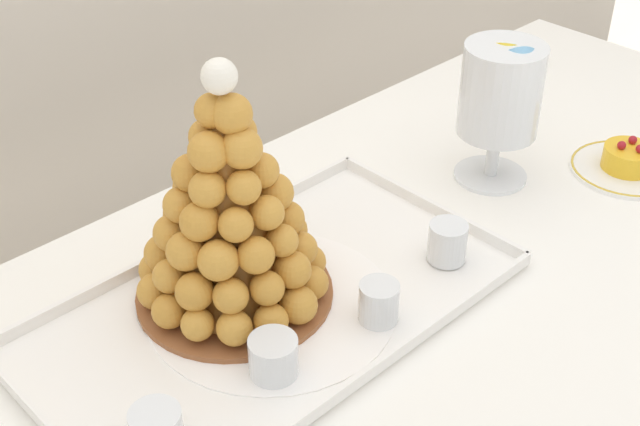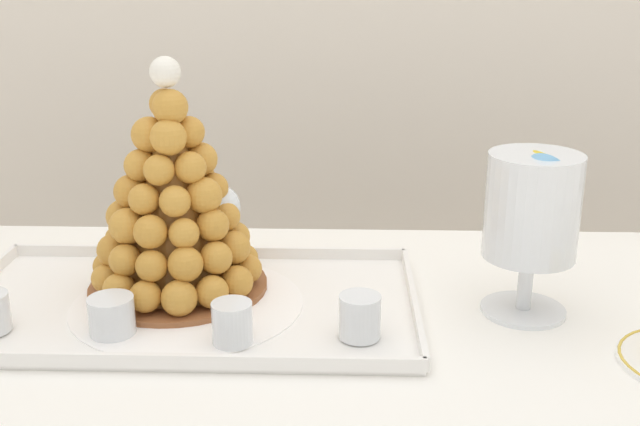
% 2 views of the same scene
% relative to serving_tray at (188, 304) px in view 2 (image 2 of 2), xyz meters
% --- Properties ---
extents(buffet_table, '(1.72, 0.80, 0.73)m').
position_rel_serving_tray_xyz_m(buffet_table, '(0.22, -0.07, -0.10)').
color(buffet_table, brown).
rests_on(buffet_table, ground_plane).
extents(serving_tray, '(0.63, 0.36, 0.02)m').
position_rel_serving_tray_xyz_m(serving_tray, '(0.00, 0.00, 0.00)').
color(serving_tray, white).
rests_on(serving_tray, buffet_table).
extents(croquembouche, '(0.26, 0.26, 0.33)m').
position_rel_serving_tray_xyz_m(croquembouche, '(-0.02, 0.05, 0.13)').
color(croquembouche, brown).
rests_on(croquembouche, serving_tray).
extents(dessert_cup_mid_left, '(0.06, 0.06, 0.05)m').
position_rel_serving_tray_xyz_m(dessert_cup_mid_left, '(-0.08, -0.09, 0.03)').
color(dessert_cup_mid_left, silver).
rests_on(dessert_cup_mid_left, serving_tray).
extents(dessert_cup_centre, '(0.05, 0.05, 0.05)m').
position_rel_serving_tray_xyz_m(dessert_cup_centre, '(0.08, -0.11, 0.03)').
color(dessert_cup_centre, silver).
rests_on(dessert_cup_centre, serving_tray).
extents(dessert_cup_mid_right, '(0.05, 0.05, 0.06)m').
position_rel_serving_tray_xyz_m(dessert_cup_mid_right, '(0.24, -0.09, 0.03)').
color(dessert_cup_mid_right, silver).
rests_on(dessert_cup_mid_right, serving_tray).
extents(macaron_goblet, '(0.12, 0.12, 0.24)m').
position_rel_serving_tray_xyz_m(macaron_goblet, '(0.46, 0.00, 0.14)').
color(macaron_goblet, white).
rests_on(macaron_goblet, buffet_table).
extents(wine_glass, '(0.06, 0.06, 0.16)m').
position_rel_serving_tray_xyz_m(wine_glass, '(0.04, 0.07, 0.11)').
color(wine_glass, silver).
rests_on(wine_glass, buffet_table).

